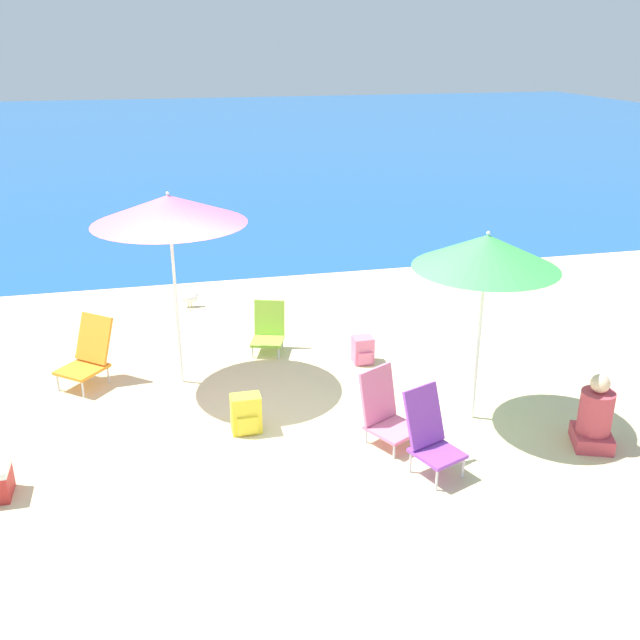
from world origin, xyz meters
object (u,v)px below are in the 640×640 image
beach_chair_lime (269,329)px  backpack_pink (363,350)px  person_seated_near (595,418)px  seagull (190,298)px  water_bottle (78,365)px  beach_umbrella_pink (169,210)px  beach_chair_orange (88,353)px  backpack_yellow (246,414)px  beach_umbrella_green (487,252)px  beach_chair_purple (430,433)px  beach_chair_pink (385,410)px

beach_chair_lime → backpack_pink: 1.33m
person_seated_near → seagull: bearing=147.7°
water_bottle → seagull: bearing=52.3°
beach_umbrella_pink → backpack_pink: 3.06m
beach_chair_orange → backpack_yellow: 2.35m
person_seated_near → beach_chair_lime: bearing=153.0°
seagull → beach_umbrella_pink: bearing=-95.8°
beach_umbrella_green → beach_chair_orange: (-4.21, 1.88, -1.54)m
beach_chair_lime → backpack_yellow: 2.17m
seagull → beach_umbrella_green: bearing=-56.3°
beach_chair_orange → beach_chair_lime: beach_chair_orange is taller
beach_umbrella_green → beach_chair_purple: (-0.86, -0.86, -1.52)m
beach_chair_lime → beach_chair_pink: 2.70m
beach_umbrella_green → backpack_yellow: (-2.50, 0.28, -1.72)m
beach_chair_orange → water_bottle: 0.54m
backpack_pink → water_bottle: (-3.62, 0.60, -0.10)m
person_seated_near → water_bottle: (-5.37, 3.10, -0.25)m
beach_chair_pink → seagull: (-1.74, 4.50, -0.21)m
seagull → beach_chair_purple: bearing=-68.8°
beach_chair_orange → beach_chair_purple: bearing=0.6°
beach_chair_lime → backpack_yellow: size_ratio=1.57×
beach_chair_orange → water_bottle: beach_chair_orange is taller
beach_umbrella_green → beach_chair_orange: bearing=155.9°
water_bottle → seagull: (1.55, 2.01, 0.06)m
beach_chair_purple → person_seated_near: 1.83m
beach_chair_purple → person_seated_near: size_ratio=1.03×
beach_chair_lime → backpack_pink: bearing=-12.9°
beach_chair_pink → person_seated_near: bearing=-44.6°
beach_umbrella_green → beach_chair_lime: size_ratio=3.20×
backpack_pink → seagull: 3.32m
beach_umbrella_pink → person_seated_near: (4.08, -2.47, -1.84)m
beach_umbrella_pink → backpack_yellow: size_ratio=5.53×
beach_chair_orange → person_seated_near: beach_chair_orange is taller
beach_chair_purple → seagull: beach_chair_purple is taller
beach_umbrella_green → beach_umbrella_pink: 3.53m
beach_umbrella_green → backpack_yellow: bearing=173.7°
beach_chair_orange → beach_chair_lime: 2.35m
backpack_yellow → seagull: backpack_yellow is taller
beach_chair_orange → backpack_pink: bearing=36.5°
beach_umbrella_green → beach_chair_lime: beach_umbrella_green is taller
beach_umbrella_green → beach_umbrella_pink: bearing=152.2°
beach_umbrella_pink → beach_chair_purple: (2.26, -2.50, -1.75)m
beach_chair_pink → water_bottle: 4.14m
backpack_pink → seagull: backpack_pink is taller
beach_umbrella_green → beach_chair_orange: 4.86m
beach_umbrella_green → beach_umbrella_pink: beach_umbrella_pink is taller
beach_umbrella_pink → backpack_pink: bearing=0.8°
beach_umbrella_pink → beach_chair_pink: size_ratio=3.03×
backpack_yellow → water_bottle: size_ratio=2.13×
beach_umbrella_green → seagull: bearing=123.7°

